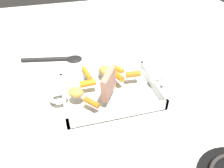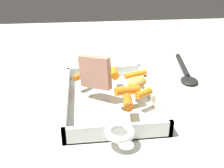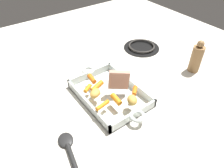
{
  "view_description": "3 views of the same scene",
  "coord_description": "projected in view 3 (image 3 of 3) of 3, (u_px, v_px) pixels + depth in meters",
  "views": [
    {
      "loc": [
        -0.14,
        -0.54,
        0.52
      ],
      "look_at": [
        0.0,
        -0.02,
        0.07
      ],
      "focal_mm": 34.75,
      "sensor_mm": 36.0,
      "label": 1
    },
    {
      "loc": [
        0.59,
        -0.07,
        0.34
      ],
      "look_at": [
        0.03,
        0.0,
        0.07
      ],
      "focal_mm": 41.32,
      "sensor_mm": 36.0,
      "label": 2
    },
    {
      "loc": [
        -0.53,
        0.37,
        0.62
      ],
      "look_at": [
        -0.01,
        -0.0,
        0.07
      ],
      "focal_mm": 33.21,
      "sensor_mm": 36.0,
      "label": 3
    }
  ],
  "objects": [
    {
      "name": "ground_plane",
      "position": [
        110.0,
        96.0,
        0.9
      ],
      "size": [
        1.97,
        1.97,
        0.0
      ],
      "primitive_type": "plane",
      "color": "silver"
    },
    {
      "name": "potato_near_roast",
      "position": [
        132.0,
        100.0,
        0.79
      ],
      "size": [
        0.06,
        0.06,
        0.04
      ],
      "primitive_type": "ellipsoid",
      "rotation": [
        0.0,
        0.0,
        2.65
      ],
      "color": "gold",
      "rests_on": "roasting_dish"
    },
    {
      "name": "pepper_mill",
      "position": [
        196.0,
        58.0,
        0.99
      ],
      "size": [
        0.05,
        0.05,
        0.16
      ],
      "color": "olive",
      "rests_on": "ground_plane"
    },
    {
      "name": "baby_carrot_long",
      "position": [
        97.0,
        86.0,
        0.87
      ],
      "size": [
        0.04,
        0.07,
        0.03
      ],
      "primitive_type": "cylinder",
      "rotation": [
        1.48,
        0.0,
        0.29
      ],
      "color": "orange",
      "rests_on": "roasting_dish"
    },
    {
      "name": "baby_carrot_northeast",
      "position": [
        88.0,
        88.0,
        0.86
      ],
      "size": [
        0.04,
        0.05,
        0.02
      ],
      "primitive_type": "cylinder",
      "rotation": [
        1.56,
        0.0,
        3.68
      ],
      "color": "orange",
      "rests_on": "roasting_dish"
    },
    {
      "name": "potato_halved",
      "position": [
        96.0,
        94.0,
        0.83
      ],
      "size": [
        0.06,
        0.07,
        0.03
      ],
      "primitive_type": "ellipsoid",
      "rotation": [
        0.0,
        0.0,
        5.23
      ],
      "color": "gold",
      "rests_on": "roasting_dish"
    },
    {
      "name": "roasting_dish",
      "position": [
        110.0,
        94.0,
        0.89
      ],
      "size": [
        0.41,
        0.23,
        0.04
      ],
      "color": "silver",
      "rests_on": "ground_plane"
    },
    {
      "name": "baby_carrot_southeast",
      "position": [
        103.0,
        105.0,
        0.79
      ],
      "size": [
        0.03,
        0.07,
        0.02
      ],
      "primitive_type": "cylinder",
      "rotation": [
        1.66,
        0.0,
        0.22
      ],
      "color": "orange",
      "rests_on": "roasting_dish"
    },
    {
      "name": "serving_spoon",
      "position": [
        72.0,
        157.0,
        0.67
      ],
      "size": [
        0.26,
        0.08,
        0.02
      ],
      "rotation": [
        0.0,
        0.0,
        6.09
      ],
      "color": "black",
      "rests_on": "ground_plane"
    },
    {
      "name": "roast_slice_thick",
      "position": [
        119.0,
        80.0,
        0.85
      ],
      "size": [
        0.07,
        0.08,
        0.09
      ],
      "primitive_type": "cube",
      "rotation": [
        -0.07,
        0.0,
        2.54
      ],
      "color": "tan",
      "rests_on": "roasting_dish"
    },
    {
      "name": "baby_carrot_southwest",
      "position": [
        135.0,
        91.0,
        0.85
      ],
      "size": [
        0.05,
        0.05,
        0.02
      ],
      "primitive_type": "cylinder",
      "rotation": [
        1.49,
        0.0,
        3.88
      ],
      "color": "orange",
      "rests_on": "roasting_dish"
    },
    {
      "name": "stove_burner_rear",
      "position": [
        142.0,
        47.0,
        1.2
      ],
      "size": [
        0.2,
        0.2,
        0.02
      ],
      "color": "black",
      "rests_on": "ground_plane"
    },
    {
      "name": "baby_carrot_center_right",
      "position": [
        92.0,
        79.0,
        0.91
      ],
      "size": [
        0.05,
        0.03,
        0.02
      ],
      "primitive_type": "cylinder",
      "rotation": [
        1.53,
        0.0,
        1.47
      ],
      "color": "orange",
      "rests_on": "roasting_dish"
    },
    {
      "name": "baby_carrot_short",
      "position": [
        116.0,
        99.0,
        0.81
      ],
      "size": [
        0.06,
        0.02,
        0.03
      ],
      "primitive_type": "cylinder",
      "rotation": [
        1.49,
        0.0,
        1.52
      ],
      "color": "orange",
      "rests_on": "roasting_dish"
    }
  ]
}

